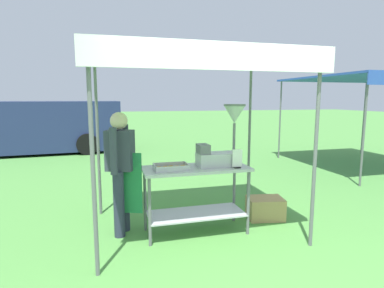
# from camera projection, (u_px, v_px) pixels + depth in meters

# --- Properties ---
(ground_plane) EXTENTS (70.00, 70.00, 0.00)m
(ground_plane) POSITION_uv_depth(u_px,v_px,m) (155.00, 161.00, 9.03)
(ground_plane) COLOR #519342
(stall_canopy) EXTENTS (2.69, 1.97, 2.34)m
(stall_canopy) POSITION_uv_depth(u_px,v_px,m) (194.00, 62.00, 3.97)
(stall_canopy) COLOR slate
(stall_canopy) RESTS_ON ground
(donut_cart) EXTENTS (1.39, 0.58, 0.89)m
(donut_cart) POSITION_uv_depth(u_px,v_px,m) (196.00, 185.00, 4.11)
(donut_cart) COLOR #B7B7BC
(donut_cart) RESTS_ON ground
(donut_tray) EXTENTS (0.43, 0.27, 0.07)m
(donut_tray) POSITION_uv_depth(u_px,v_px,m) (171.00, 168.00, 3.93)
(donut_tray) COLOR #B7B7BC
(donut_tray) RESTS_ON donut_cart
(donut_fryer) EXTENTS (0.64, 0.29, 0.82)m
(donut_fryer) POSITION_uv_depth(u_px,v_px,m) (223.00, 142.00, 4.12)
(donut_fryer) COLOR #B7B7BC
(donut_fryer) RESTS_ON donut_cart
(menu_sign) EXTENTS (0.13, 0.05, 0.24)m
(menu_sign) POSITION_uv_depth(u_px,v_px,m) (237.00, 160.00, 4.01)
(menu_sign) COLOR black
(menu_sign) RESTS_ON donut_cart
(vendor) EXTENTS (0.46, 0.53, 1.61)m
(vendor) POSITION_uv_depth(u_px,v_px,m) (121.00, 167.00, 4.04)
(vendor) COLOR #2D3347
(vendor) RESTS_ON ground
(supply_crate) EXTENTS (0.57, 0.46, 0.32)m
(supply_crate) POSITION_uv_depth(u_px,v_px,m) (265.00, 208.00, 4.65)
(supply_crate) COLOR tan
(supply_crate) RESTS_ON ground
(van_navy) EXTENTS (5.72, 2.34, 1.69)m
(van_navy) POSITION_uv_depth(u_px,v_px,m) (30.00, 126.00, 10.19)
(van_navy) COLOR navy
(van_navy) RESTS_ON ground
(neighbour_tent) EXTENTS (3.23, 3.37, 2.32)m
(neighbour_tent) POSITION_uv_depth(u_px,v_px,m) (369.00, 79.00, 7.93)
(neighbour_tent) COLOR slate
(neighbour_tent) RESTS_ON ground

